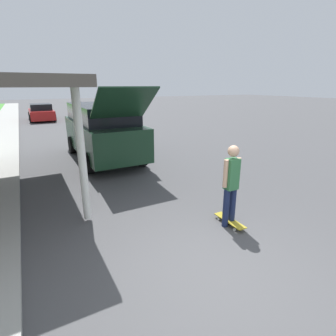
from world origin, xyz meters
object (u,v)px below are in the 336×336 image
object	(u,v)px
car_down_street	(41,113)
skateboarder	(231,183)
skateboard	(230,221)
suv_parked	(102,130)

from	to	relation	value
car_down_street	skateboarder	size ratio (longest dim) A/B	2.37
car_down_street	skateboarder	bearing A→B (deg)	-84.20
car_down_street	skateboarder	distance (m)	20.78
skateboard	suv_parked	bearing A→B (deg)	97.91
skateboarder	skateboard	distance (m)	0.87
car_down_street	suv_parked	bearing A→B (deg)	-84.95
suv_parked	car_down_street	world-z (taller)	suv_parked
car_down_street	skateboarder	world-z (taller)	skateboarder
suv_parked	skateboarder	xyz separation A→B (m)	(0.84, -6.41, -0.20)
car_down_street	skateboard	world-z (taller)	car_down_street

